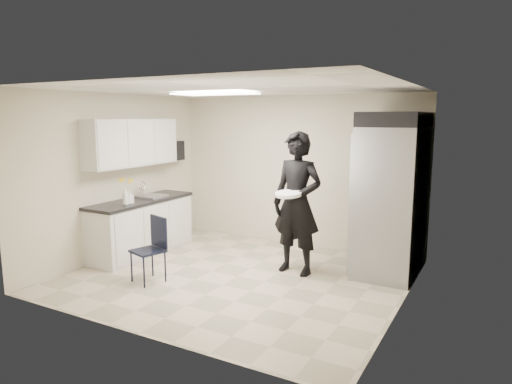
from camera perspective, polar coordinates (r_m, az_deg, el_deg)
The scene contains 21 objects.
floor at distance 6.58m, azimuth -2.39°, elevation -10.48°, with size 4.50×4.50×0.00m, color #B3A38D.
ceiling at distance 6.20m, azimuth -2.55°, elevation 12.75°, with size 4.50×4.50×0.00m, color silver.
back_wall at distance 8.02m, azimuth 4.97°, elevation 2.66°, with size 4.50×4.50×0.00m, color beige.
left_wall at distance 7.66m, azimuth -17.02°, elevation 1.97°, with size 4.00×4.00×0.00m, color beige.
right_wall at distance 5.46m, azimuth 18.18°, elevation -0.96°, with size 4.00×4.00×0.00m, color beige.
ceiling_panel at distance 6.86m, azimuth -5.16°, elevation 12.15°, with size 1.20×0.60×0.02m, color white.
lower_counter at distance 7.75m, azimuth -14.10°, elevation -4.37°, with size 0.60×1.90×0.86m, color silver.
countertop at distance 7.66m, azimuth -14.23°, elevation -1.06°, with size 0.64×1.95×0.05m, color black.
sink at distance 7.83m, azimuth -12.88°, elevation -0.89°, with size 0.42×0.40×0.14m, color gray.
faucet at distance 7.94m, azimuth -14.00°, elevation 0.30°, with size 0.02×0.02×0.24m, color silver.
upper_cabinets at distance 7.63m, azimuth -15.21°, elevation 5.98°, with size 0.35×1.80×0.75m, color silver.
towel_dispenser at distance 8.55m, azimuth -10.11°, elevation 5.12°, with size 0.22×0.30×0.35m, color black.
notice_sticker_left at distance 7.74m, azimuth -16.43°, elevation 1.46°, with size 0.00×0.12×0.07m, color yellow.
notice_sticker_right at distance 7.88m, azimuth -15.39°, elevation 1.36°, with size 0.00×0.12×0.07m, color yellow.
commercial_fridge at distance 6.81m, azimuth 16.62°, elevation -1.03°, with size 0.80×1.35×2.10m, color gray.
fridge_compressor at distance 6.71m, azimuth 17.08°, elevation 8.68°, with size 0.80×1.35×0.20m, color black.
folding_chair at distance 6.42m, azimuth -13.38°, elevation -7.19°, with size 0.38×0.38×0.87m, color black.
man_tuxedo at distance 6.50m, azimuth 5.16°, elevation -1.43°, with size 0.75×0.50×2.04m, color black.
bucket_lid at distance 6.26m, azimuth 4.05°, elevation -0.26°, with size 0.36×0.36×0.05m, color white.
soap_bottle_a at distance 7.19m, azimuth -15.99°, elevation -0.56°, with size 0.10×0.10×0.26m, color white.
soap_bottle_b at distance 7.32m, azimuth -15.48°, elevation -0.63°, with size 0.09×0.09×0.19m, color #AEACB9.
Camera 1 is at (3.21, -5.29, 2.24)m, focal length 32.00 mm.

